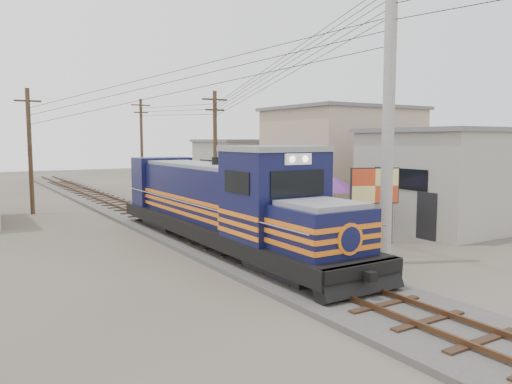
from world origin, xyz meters
TOP-DOWN VIEW (x-y plane):
  - ground at (0.00, 0.00)m, footprint 120.00×120.00m
  - ballast at (0.00, 10.00)m, footprint 3.60×70.00m
  - track at (0.00, 10.00)m, footprint 1.15×70.00m
  - locomotive at (0.00, 4.50)m, footprint 2.84×15.43m
  - utility_pole_main at (3.50, -0.50)m, footprint 0.40×0.40m
  - wooden_pole_mid at (4.50, 14.00)m, footprint 1.60×0.24m
  - wooden_pole_far at (4.80, 28.00)m, footprint 1.60×0.24m
  - wooden_pole_left at (-5.00, 18.00)m, footprint 1.60×0.24m
  - power_lines at (-0.14, 8.49)m, footprint 9.65×19.00m
  - shophouse_front at (11.50, 3.00)m, footprint 7.35×6.30m
  - shophouse_mid at (12.50, 12.00)m, footprint 8.40×7.35m
  - shophouse_back at (11.00, 22.00)m, footprint 6.30×6.30m
  - billboard at (5.53, 2.07)m, footprint 1.85×0.95m
  - market_umbrella at (5.32, 4.22)m, footprint 2.76×2.76m
  - vendor at (7.45, 4.52)m, footprint 0.79×0.76m
  - plant_nursery at (5.12, 3.95)m, footprint 3.22×2.12m

SIDE VIEW (x-z plane):
  - ground at x=0.00m, z-range 0.00..0.00m
  - ballast at x=0.00m, z-range 0.00..0.16m
  - track at x=0.00m, z-range 0.20..0.32m
  - plant_nursery at x=5.12m, z-range -0.09..1.02m
  - vendor at x=7.45m, z-range 0.00..1.82m
  - locomotive at x=0.00m, z-range -0.23..3.59m
  - shophouse_back at x=11.00m, z-range 0.01..4.21m
  - market_umbrella at x=5.32m, z-range 0.97..3.51m
  - billboard at x=5.53m, z-range 0.72..3.79m
  - shophouse_front at x=11.50m, z-range 0.01..4.71m
  - shophouse_mid at x=12.50m, z-range 0.01..6.21m
  - wooden_pole_mid at x=4.50m, z-range 0.18..7.18m
  - wooden_pole_left at x=-5.00m, z-range 0.18..7.18m
  - wooden_pole_far at x=4.80m, z-range 0.18..7.68m
  - utility_pole_main at x=3.50m, z-range 0.00..10.00m
  - power_lines at x=-0.14m, z-range 5.91..9.21m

